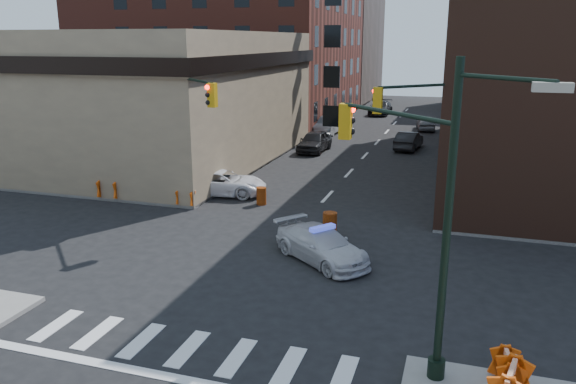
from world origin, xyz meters
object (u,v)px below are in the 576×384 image
Objects in this scene: parked_car_enear at (409,141)px; pickup at (222,183)px; parked_car_wfar at (329,125)px; parked_car_wnear at (315,141)px; pedestrian_b at (103,178)px; barrel_road at (330,225)px; police_car at (321,245)px; barrel_bank at (261,196)px; pedestrian_a at (125,182)px; barricade_nw_a at (187,197)px; barricade_se_a at (508,371)px.

pickup is at bearing 69.17° from parked_car_enear.
parked_car_wfar is (0.79, 22.52, 0.11)m from pickup.
parked_car_enear is at bearing 25.40° from parked_car_wnear.
parked_car_wfar is 2.46× the size of pedestrian_b.
parked_car_enear reaches higher than barrel_road.
police_car reaches higher than barrel_bank.
pedestrian_a is (-4.74, -2.38, 0.26)m from pickup.
pedestrian_b is at bearing 169.73° from barrel_road.
police_car is at bearing 94.29° from parked_car_enear.
parked_car_wnear is at bearing 83.47° from barricade_nw_a.
parked_car_wfar is 1.11× the size of parked_car_enear.
parked_car_wfar reaches higher than barricade_nw_a.
barricade_se_a is at bearing -49.89° from barrel_bank.
pickup is 1.03× the size of parked_car_wfar.
barrel_road is (7.45, -5.06, -0.13)m from pickup.
police_car is 13.68m from pedestrian_a.
barrel_bank is (-4.66, 3.87, -0.10)m from barrel_road.
parked_car_enear is (6.96, 3.02, -0.08)m from parked_car_wnear.
barrel_road is at bearing -39.76° from barrel_bank.
parked_car_enear is at bearing -36.41° from pickup.
barrel_bank is at bearing -83.91° from parked_car_wnear.
parked_car_wnear is 7.59m from parked_car_enear.
barrel_bank is 17.86m from barricade_se_a.
pickup is 4.43× the size of barrel_road.
parked_car_wfar is 26.04m from pedestrian_b.
police_car is at bearing -20.93° from pedestrian_a.
parked_car_wnear and parked_car_wfar have the same top height.
barricade_se_a is (12.59, -28.71, -0.22)m from parked_car_wnear.
parked_car_enear is at bearing 57.97° from pedestrian_a.
parked_car_wfar reaches higher than barrel_bank.
parked_car_wfar is at bearing 59.59° from pedestrian_b.
parked_car_wnear is at bearing 29.78° from parked_car_enear.
barrel_bank is at bearing 74.34° from police_car.
pedestrian_b is (-14.58, -19.53, 0.42)m from parked_car_enear.
pedestrian_a is 4.09m from barricade_nw_a.
pedestrian_a is at bearing -99.78° from parked_car_wfar.
barrel_bank is at bearing 28.24° from barricade_nw_a.
police_car reaches higher than barricade_se_a.
parked_car_wnear is at bearing -81.23° from parked_car_wfar.
police_car is at bearing -28.61° from barricade_nw_a.
parked_car_enear is 21.99m from barrel_road.
parked_car_wfar is at bearing -11.27° from pickup.
pedestrian_a is 7.64m from barrel_bank.
barrel_road is at bearing 93.16° from parked_car_enear.
barricade_nw_a is at bearing 97.43° from police_car.
pedestrian_a is at bearing 103.94° from police_car.
barricade_se_a is (20.21, -12.20, -0.56)m from pedestrian_b.
barrel_road is (13.36, -2.42, -0.58)m from pedestrian_b.
pedestrian_b is 23.62m from barricade_se_a.
barricade_nw_a is at bearing -5.06° from pedestrian_a.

